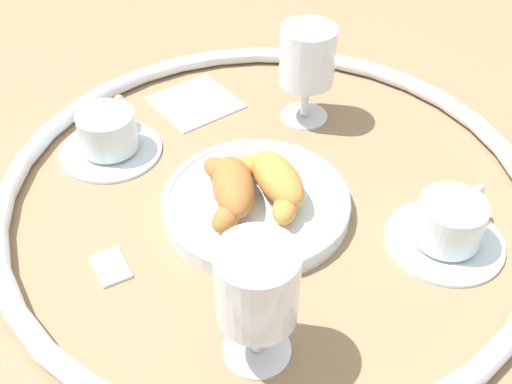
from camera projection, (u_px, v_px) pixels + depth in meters
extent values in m
plane|color=#997551|center=(268.00, 195.00, 0.78)|extent=(2.20, 2.20, 0.00)
torus|color=silver|center=(268.00, 187.00, 0.77)|extent=(0.67, 0.67, 0.02)
cylinder|color=silver|center=(256.00, 204.00, 0.76)|extent=(0.23, 0.23, 0.02)
torus|color=silver|center=(256.00, 199.00, 0.75)|extent=(0.23, 0.23, 0.01)
ellipsoid|color=#CC893D|center=(279.00, 178.00, 0.74)|extent=(0.10, 0.05, 0.04)
ellipsoid|color=#CC893D|center=(253.00, 166.00, 0.77)|extent=(0.05, 0.05, 0.03)
ellipsoid|color=#CC893D|center=(285.00, 209.00, 0.71)|extent=(0.05, 0.05, 0.03)
ellipsoid|color=#AD6B33|center=(233.00, 186.00, 0.73)|extent=(0.11, 0.07, 0.04)
ellipsoid|color=#AD6B33|center=(218.00, 169.00, 0.76)|extent=(0.05, 0.04, 0.03)
ellipsoid|color=#AD6B33|center=(226.00, 218.00, 0.70)|extent=(0.05, 0.05, 0.03)
cylinder|color=silver|center=(445.00, 240.00, 0.72)|extent=(0.14, 0.14, 0.01)
cylinder|color=silver|center=(450.00, 221.00, 0.70)|extent=(0.08, 0.08, 0.05)
cylinder|color=brown|center=(454.00, 207.00, 0.68)|extent=(0.07, 0.07, 0.01)
torus|color=silver|center=(473.00, 200.00, 0.72)|extent=(0.02, 0.04, 0.04)
cylinder|color=silver|center=(111.00, 149.00, 0.84)|extent=(0.14, 0.14, 0.01)
cylinder|color=silver|center=(107.00, 131.00, 0.82)|extent=(0.08, 0.08, 0.05)
cylinder|color=#937A60|center=(105.00, 117.00, 0.81)|extent=(0.07, 0.07, 0.01)
torus|color=silver|center=(118.00, 110.00, 0.85)|extent=(0.04, 0.03, 0.04)
cylinder|color=white|center=(257.00, 349.00, 0.61)|extent=(0.07, 0.07, 0.01)
cylinder|color=white|center=(257.00, 330.00, 0.59)|extent=(0.01, 0.01, 0.05)
cylinder|color=white|center=(257.00, 285.00, 0.55)|extent=(0.08, 0.08, 0.08)
cylinder|color=#E0CC4C|center=(257.00, 287.00, 0.55)|extent=(0.07, 0.07, 0.07)
cylinder|color=white|center=(304.00, 115.00, 0.91)|extent=(0.07, 0.07, 0.01)
cylinder|color=white|center=(305.00, 98.00, 0.88)|extent=(0.01, 0.01, 0.05)
cylinder|color=white|center=(308.00, 55.00, 0.84)|extent=(0.08, 0.08, 0.08)
cylinder|color=#E0CC4C|center=(307.00, 65.00, 0.85)|extent=(0.07, 0.07, 0.04)
cube|color=white|center=(110.00, 266.00, 0.69)|extent=(0.05, 0.04, 0.01)
cube|color=silver|center=(195.00, 101.00, 0.93)|extent=(0.13, 0.13, 0.01)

